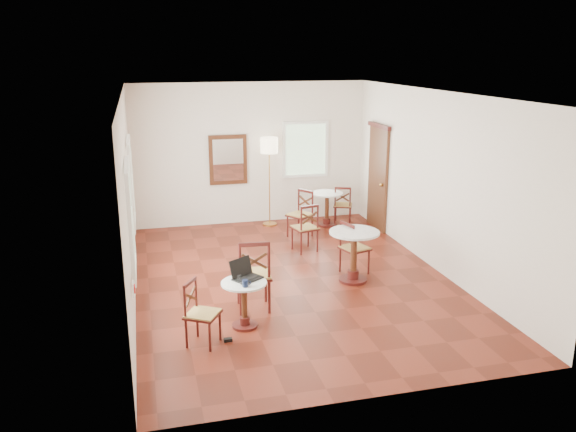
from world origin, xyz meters
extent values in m
plane|color=#611D10|center=(0.00, 0.00, 0.00)|extent=(7.00, 7.00, 0.00)
cube|color=white|center=(0.00, 3.50, 1.50)|extent=(5.00, 0.02, 3.00)
cube|color=white|center=(0.00, -3.50, 1.50)|extent=(5.00, 0.02, 3.00)
cube|color=white|center=(-2.50, 0.00, 1.50)|extent=(0.02, 7.00, 3.00)
cube|color=white|center=(2.50, 0.00, 1.50)|extent=(0.02, 7.00, 3.00)
cube|color=white|center=(0.00, 0.00, 3.00)|extent=(5.00, 7.00, 0.02)
cube|color=#512C17|center=(2.46, 2.40, 1.05)|extent=(0.06, 0.90, 2.10)
cube|color=#471511|center=(2.44, 2.40, 2.15)|extent=(0.08, 1.02, 0.08)
sphere|color=#BF8C3F|center=(2.40, 2.08, 1.00)|extent=(0.07, 0.07, 0.07)
cube|color=#4D2614|center=(-0.50, 3.46, 1.40)|extent=(0.80, 0.05, 1.05)
cube|color=white|center=(-0.50, 3.43, 1.40)|extent=(0.64, 0.02, 0.88)
cube|color=white|center=(-2.47, -2.10, 0.95)|extent=(0.02, 0.16, 0.16)
torus|color=red|center=(-2.46, -2.10, 0.95)|extent=(0.02, 0.12, 0.12)
cube|color=white|center=(-2.47, -1.20, 1.55)|extent=(0.06, 1.22, 1.42)
cube|color=white|center=(-2.47, 1.00, 1.55)|extent=(0.06, 1.22, 1.42)
cube|color=white|center=(1.20, 3.47, 1.55)|extent=(1.02, 0.06, 1.22)
cylinder|color=#471511|center=(-1.06, -1.48, 0.02)|extent=(0.35, 0.35, 0.04)
cylinder|color=#471511|center=(-1.06, -1.48, 0.09)|extent=(0.14, 0.14, 0.11)
cylinder|color=#4D2614|center=(-1.06, -1.48, 0.35)|extent=(0.08, 0.08, 0.53)
cylinder|color=#471511|center=(-1.06, -1.48, 0.60)|extent=(0.12, 0.12, 0.05)
cylinder|color=white|center=(-1.06, -1.48, 0.64)|extent=(0.61, 0.61, 0.03)
cylinder|color=#471511|center=(0.94, -0.30, 0.02)|extent=(0.46, 0.46, 0.05)
cylinder|color=#471511|center=(0.94, -0.30, 0.11)|extent=(0.18, 0.18, 0.14)
cylinder|color=#4D2614|center=(0.94, -0.30, 0.46)|extent=(0.10, 0.10, 0.69)
cylinder|color=#471511|center=(0.94, -0.30, 0.78)|extent=(0.16, 0.16, 0.07)
cylinder|color=white|center=(0.94, -0.30, 0.83)|extent=(0.80, 0.80, 0.03)
cylinder|color=#471511|center=(1.50, 2.81, 0.02)|extent=(0.39, 0.39, 0.04)
cylinder|color=#471511|center=(1.50, 2.81, 0.10)|extent=(0.16, 0.16, 0.12)
cylinder|color=#4D2614|center=(1.50, 2.81, 0.39)|extent=(0.09, 0.09, 0.58)
cylinder|color=#471511|center=(1.50, 2.81, 0.66)|extent=(0.14, 0.14, 0.06)
cylinder|color=white|center=(1.50, 2.81, 0.70)|extent=(0.68, 0.68, 0.03)
cylinder|color=#471511|center=(-0.61, -0.75, 0.25)|extent=(0.04, 0.04, 0.51)
cylinder|color=#471511|center=(-0.65, -1.15, 0.25)|extent=(0.04, 0.04, 0.51)
cylinder|color=#471511|center=(-1.01, -0.71, 0.25)|extent=(0.04, 0.04, 0.51)
cylinder|color=#471511|center=(-1.05, -1.12, 0.25)|extent=(0.04, 0.04, 0.51)
cube|color=#471511|center=(-0.83, -0.93, 0.51)|extent=(0.54, 0.54, 0.03)
cube|color=#A58142|center=(-0.83, -0.93, 0.53)|extent=(0.51, 0.51, 0.05)
cylinder|color=#471511|center=(-0.65, -1.15, 0.79)|extent=(0.04, 0.04, 0.56)
cylinder|color=#471511|center=(-1.05, -1.12, 0.79)|extent=(0.04, 0.04, 0.56)
cube|color=#471511|center=(-0.85, -1.14, 1.05)|extent=(0.43, 0.08, 0.06)
cube|color=#4D2614|center=(-0.85, -1.14, 0.80)|extent=(0.37, 0.06, 0.25)
cube|color=#4D2614|center=(-0.85, -1.14, 0.80)|extent=(0.37, 0.06, 0.25)
cylinder|color=#471511|center=(-1.60, -2.05, 0.20)|extent=(0.03, 0.03, 0.40)
cylinder|color=#471511|center=(-1.87, -1.89, 0.20)|extent=(0.03, 0.03, 0.40)
cylinder|color=#471511|center=(-1.44, -1.78, 0.20)|extent=(0.03, 0.03, 0.40)
cylinder|color=#471511|center=(-1.71, -1.62, 0.20)|extent=(0.03, 0.03, 0.40)
cube|color=#471511|center=(-1.66, -1.83, 0.40)|extent=(0.54, 0.54, 0.03)
cube|color=#A58142|center=(-1.66, -1.83, 0.42)|extent=(0.51, 0.51, 0.04)
cylinder|color=#471511|center=(-1.87, -1.89, 0.62)|extent=(0.03, 0.03, 0.44)
cylinder|color=#471511|center=(-1.71, -1.62, 0.62)|extent=(0.03, 0.03, 0.44)
cube|color=#471511|center=(-1.79, -1.75, 0.83)|extent=(0.20, 0.31, 0.04)
cube|color=#4D2614|center=(-1.79, -1.75, 0.63)|extent=(0.17, 0.26, 0.20)
cube|color=#4D2614|center=(-1.79, -1.75, 0.63)|extent=(0.17, 0.26, 0.20)
cylinder|color=#471511|center=(0.72, 1.55, 0.22)|extent=(0.03, 0.03, 0.43)
cylinder|color=#471511|center=(0.80, 1.21, 0.22)|extent=(0.03, 0.03, 0.43)
cylinder|color=#471511|center=(0.38, 1.47, 0.22)|extent=(0.03, 0.03, 0.43)
cylinder|color=#471511|center=(0.46, 1.13, 0.22)|extent=(0.03, 0.03, 0.43)
cube|color=#471511|center=(0.59, 1.34, 0.44)|extent=(0.51, 0.51, 0.03)
cube|color=#A58142|center=(0.59, 1.34, 0.45)|extent=(0.49, 0.49, 0.04)
cylinder|color=#471511|center=(0.80, 1.21, 0.67)|extent=(0.03, 0.03, 0.48)
cylinder|color=#471511|center=(0.46, 1.13, 0.67)|extent=(0.03, 0.03, 0.48)
cube|color=#471511|center=(0.63, 1.17, 0.89)|extent=(0.36, 0.12, 0.05)
cube|color=#4D2614|center=(0.63, 1.17, 0.68)|extent=(0.31, 0.10, 0.21)
cube|color=#4D2614|center=(0.63, 1.17, 0.68)|extent=(0.31, 0.10, 0.21)
cylinder|color=#471511|center=(1.30, -0.08, 0.21)|extent=(0.03, 0.03, 0.43)
cylinder|color=#471511|center=(0.97, -0.18, 0.21)|extent=(0.03, 0.03, 0.43)
cylinder|color=#471511|center=(1.19, 0.25, 0.21)|extent=(0.03, 0.03, 0.43)
cylinder|color=#471511|center=(0.87, 0.14, 0.21)|extent=(0.03, 0.03, 0.43)
cube|color=#471511|center=(1.08, 0.03, 0.43)|extent=(0.52, 0.52, 0.03)
cube|color=#A58142|center=(1.08, 0.03, 0.44)|extent=(0.50, 0.50, 0.04)
cylinder|color=#471511|center=(0.97, -0.18, 0.66)|extent=(0.03, 0.03, 0.47)
cylinder|color=#471511|center=(0.87, 0.14, 0.66)|extent=(0.03, 0.03, 0.47)
cube|color=#471511|center=(0.92, -0.02, 0.88)|extent=(0.14, 0.35, 0.05)
cube|color=#4D2614|center=(0.92, -0.02, 0.67)|extent=(0.11, 0.30, 0.21)
cube|color=#4D2614|center=(0.92, -0.02, 0.67)|extent=(0.11, 0.30, 0.21)
cylinder|color=#471511|center=(2.08, 2.96, 0.20)|extent=(0.03, 0.03, 0.40)
cylinder|color=#471511|center=(1.96, 2.67, 0.20)|extent=(0.03, 0.03, 0.40)
cylinder|color=#471511|center=(1.79, 3.08, 0.20)|extent=(0.03, 0.03, 0.40)
cylinder|color=#471511|center=(1.67, 2.79, 0.20)|extent=(0.03, 0.03, 0.40)
cube|color=#471511|center=(1.88, 2.87, 0.40)|extent=(0.51, 0.51, 0.03)
cube|color=#A58142|center=(1.88, 2.87, 0.41)|extent=(0.48, 0.48, 0.04)
cylinder|color=#471511|center=(1.96, 2.67, 0.62)|extent=(0.03, 0.03, 0.44)
cylinder|color=#471511|center=(1.67, 2.79, 0.62)|extent=(0.03, 0.03, 0.44)
cube|color=#471511|center=(1.82, 2.73, 0.82)|extent=(0.32, 0.16, 0.04)
cube|color=#4D2614|center=(1.82, 2.73, 0.62)|extent=(0.27, 0.13, 0.19)
cube|color=#4D2614|center=(1.82, 2.73, 0.62)|extent=(0.27, 0.13, 0.19)
cylinder|color=#471511|center=(0.48, 2.23, 0.22)|extent=(0.04, 0.04, 0.44)
cylinder|color=#471511|center=(0.77, 2.44, 0.22)|extent=(0.04, 0.04, 0.44)
cylinder|color=#471511|center=(0.69, 1.95, 0.22)|extent=(0.04, 0.04, 0.44)
cylinder|color=#471511|center=(0.98, 2.15, 0.22)|extent=(0.04, 0.04, 0.44)
cube|color=#471511|center=(0.73, 2.19, 0.45)|extent=(0.60, 0.60, 0.03)
cube|color=#A58142|center=(0.73, 2.19, 0.46)|extent=(0.57, 0.57, 0.04)
cylinder|color=#471511|center=(0.77, 2.44, 0.69)|extent=(0.04, 0.04, 0.49)
cylinder|color=#471511|center=(0.98, 2.15, 0.69)|extent=(0.04, 0.04, 0.49)
cube|color=#471511|center=(0.87, 2.29, 0.91)|extent=(0.25, 0.32, 0.05)
cube|color=#4D2614|center=(0.87, 2.29, 0.69)|extent=(0.21, 0.27, 0.22)
cube|color=#4D2614|center=(0.87, 2.29, 0.69)|extent=(0.21, 0.27, 0.22)
cylinder|color=#BF8C3F|center=(0.32, 3.15, 0.02)|extent=(0.30, 0.30, 0.03)
cylinder|color=#BF8C3F|center=(0.32, 3.15, 0.86)|extent=(0.03, 0.03, 1.73)
cylinder|color=beige|center=(0.32, 3.15, 1.73)|extent=(0.37, 0.37, 0.32)
cube|color=black|center=(-0.99, -1.40, 0.66)|extent=(0.45, 0.42, 0.02)
cube|color=black|center=(-0.99, -1.40, 0.67)|extent=(0.33, 0.29, 0.00)
cube|color=black|center=(-1.07, -1.28, 0.79)|extent=(0.35, 0.27, 0.25)
cube|color=silver|center=(-1.07, -1.28, 0.79)|extent=(0.30, 0.22, 0.20)
ellipsoid|color=black|center=(-1.08, -1.58, 0.67)|extent=(0.12, 0.10, 0.04)
cylinder|color=black|center=(-1.07, -1.64, 0.70)|extent=(0.08, 0.08, 0.09)
torus|color=black|center=(-1.03, -1.64, 0.70)|extent=(0.06, 0.01, 0.06)
cylinder|color=white|center=(-1.12, -1.47, 0.70)|extent=(0.06, 0.06, 0.09)
cube|color=black|center=(-1.35, -1.85, 0.02)|extent=(0.11, 0.06, 0.04)
camera|label=1|loc=(-2.28, -8.65, 3.61)|focal=36.52mm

